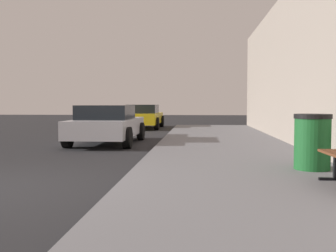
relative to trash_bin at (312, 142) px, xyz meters
The scene contains 4 objects.
sidewalk 1.92m from the trash_bin, 131.71° to the right, with size 4.00×32.00×0.15m, color slate.
trash_bin is the anchor object (origin of this frame).
car_silver 7.50m from the trash_bin, 131.92° to the left, with size 2.03×4.22×1.27m.
car_yellow 14.62m from the trash_bin, 109.81° to the left, with size 1.93×4.35×1.27m.
Camera 1 is at (3.18, -5.78, 1.32)m, focal length 42.08 mm.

